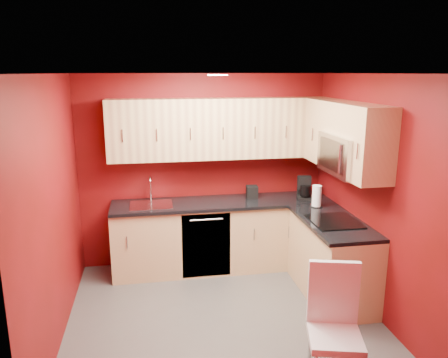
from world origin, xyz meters
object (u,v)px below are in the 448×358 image
object	(u,v)px
napkin_holder	(252,192)
microwave	(348,154)
dining_chair	(335,331)
paper_towel	(317,196)
coffee_maker	(305,188)
sink	(151,202)

from	to	relation	value
napkin_holder	microwave	bearing A→B (deg)	-54.46
napkin_holder	dining_chair	world-z (taller)	napkin_holder
microwave	napkin_holder	xyz separation A→B (m)	(-0.78, 1.09, -0.67)
napkin_holder	paper_towel	xyz separation A→B (m)	(0.68, -0.53, 0.06)
microwave	paper_towel	bearing A→B (deg)	99.95
coffee_maker	napkin_holder	distance (m)	0.68
paper_towel	microwave	bearing A→B (deg)	-80.05
napkin_holder	sink	bearing A→B (deg)	-176.01
sink	coffee_maker	xyz separation A→B (m)	(1.97, -0.08, 0.11)
sink	napkin_holder	world-z (taller)	sink
coffee_maker	dining_chair	size ratio (longest dim) A/B	0.28
sink	coffee_maker	world-z (taller)	sink
paper_towel	coffee_maker	bearing A→B (deg)	93.97
microwave	napkin_holder	size ratio (longest dim) A/B	4.90
microwave	dining_chair	size ratio (longest dim) A/B	0.74
microwave	paper_towel	world-z (taller)	microwave
paper_towel	dining_chair	size ratio (longest dim) A/B	0.26
sink	paper_towel	bearing A→B (deg)	-12.42
coffee_maker	dining_chair	world-z (taller)	coffee_maker
sink	coffee_maker	bearing A→B (deg)	-2.44
coffee_maker	dining_chair	xyz separation A→B (m)	(-0.57, -2.32, -0.54)
microwave	napkin_holder	distance (m)	1.50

